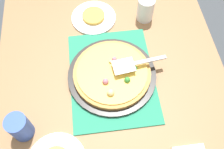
# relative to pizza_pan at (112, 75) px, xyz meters

# --- Properties ---
(ground_plane) EXTENTS (8.00, 8.00, 0.00)m
(ground_plane) POSITION_rel_pizza_pan_xyz_m (0.00, 0.00, -0.76)
(ground_plane) COLOR #3D4247
(dining_table) EXTENTS (1.40, 1.00, 0.75)m
(dining_table) POSITION_rel_pizza_pan_xyz_m (0.00, 0.00, -0.12)
(dining_table) COLOR olive
(dining_table) RESTS_ON ground_plane
(placemat) EXTENTS (0.48, 0.36, 0.01)m
(placemat) POSITION_rel_pizza_pan_xyz_m (0.00, 0.00, -0.01)
(placemat) COLOR #237F5B
(placemat) RESTS_ON dining_table
(pizza_pan) EXTENTS (0.38, 0.38, 0.01)m
(pizza_pan) POSITION_rel_pizza_pan_xyz_m (0.00, 0.00, 0.00)
(pizza_pan) COLOR black
(pizza_pan) RESTS_ON placemat
(pizza) EXTENTS (0.33, 0.33, 0.05)m
(pizza) POSITION_rel_pizza_pan_xyz_m (0.00, 0.00, 0.02)
(pizza) COLOR #B78442
(pizza) RESTS_ON pizza_pan
(plate_near_left) EXTENTS (0.22, 0.22, 0.01)m
(plate_near_left) POSITION_rel_pizza_pan_xyz_m (-0.34, -0.05, -0.01)
(plate_near_left) COLOR white
(plate_near_left) RESTS_ON dining_table
(served_slice_left) EXTENTS (0.11, 0.11, 0.02)m
(served_slice_left) POSITION_rel_pizza_pan_xyz_m (-0.34, -0.05, 0.01)
(served_slice_left) COLOR gold
(served_slice_left) RESTS_ON plate_near_left
(cup_near) EXTENTS (0.08, 0.08, 0.12)m
(cup_near) POSITION_rel_pizza_pan_xyz_m (-0.32, 0.20, 0.05)
(cup_near) COLOR white
(cup_near) RESTS_ON dining_table
(cup_far) EXTENTS (0.08, 0.08, 0.12)m
(cup_far) POSITION_rel_pizza_pan_xyz_m (0.20, -0.37, 0.05)
(cup_far) COLOR #3351AD
(cup_far) RESTS_ON dining_table
(pizza_server) EXTENTS (0.08, 0.23, 0.01)m
(pizza_server) POSITION_rel_pizza_pan_xyz_m (-0.01, 0.10, 0.06)
(pizza_server) COLOR silver
(pizza_server) RESTS_ON pizza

